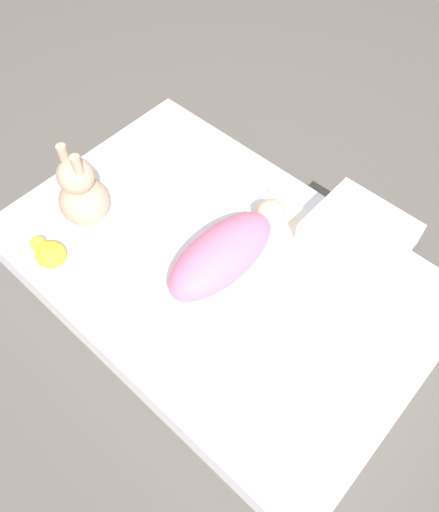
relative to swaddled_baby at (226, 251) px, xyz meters
name	(u,v)px	position (x,y,z in m)	size (l,w,h in m)	color
ground_plane	(218,283)	(0.03, 0.01, -0.22)	(12.00, 12.00, 0.00)	#514C47
bed_mattress	(218,272)	(0.03, 0.01, -0.15)	(1.47, 0.96, 0.14)	white
burp_cloth	(286,220)	(-0.04, -0.28, -0.06)	(0.26, 0.16, 0.02)	white
swaddled_baby	(226,251)	(0.00, 0.00, 0.00)	(0.21, 0.52, 0.15)	pink
pillow	(359,234)	(-0.28, -0.37, -0.02)	(0.32, 0.29, 0.10)	white
bunny_plush	(82,194)	(0.50, 0.18, 0.05)	(0.18, 0.18, 0.32)	tan
turtle_plush	(48,252)	(0.46, 0.38, -0.05)	(0.16, 0.10, 0.06)	yellow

